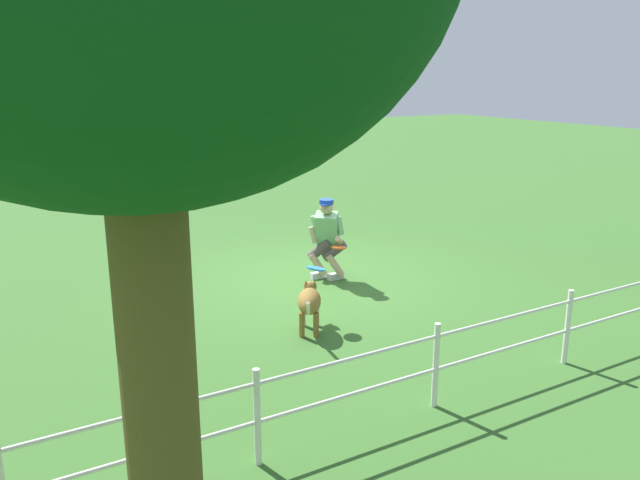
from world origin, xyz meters
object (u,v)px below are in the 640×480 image
object	(u,v)px
frisbee_flying	(316,269)
training_cone	(140,275)
person	(327,236)
frisbee_held	(339,247)
dog	(309,301)

from	to	relation	value
frisbee_flying	training_cone	bearing A→B (deg)	-58.79
person	training_cone	world-z (taller)	person
person	frisbee_flying	size ratio (longest dim) A/B	5.35
frisbee_held	training_cone	xyz separation A→B (m)	(2.63, -1.52, -0.44)
dog	frisbee_flying	size ratio (longest dim) A/B	3.70
person	frisbee_held	size ratio (longest dim) A/B	5.70
person	frisbee_flying	bearing A→B (deg)	6.54
dog	training_cone	size ratio (longest dim) A/B	2.66
training_cone	frisbee_flying	bearing A→B (deg)	121.21
frisbee_flying	dog	bearing A→B (deg)	40.79
frisbee_flying	training_cone	world-z (taller)	frisbee_flying
frisbee_held	training_cone	distance (m)	3.07
dog	training_cone	distance (m)	3.14
dog	frisbee_flying	xyz separation A→B (m)	(-0.19, -0.16, 0.36)
training_cone	person	bearing A→B (deg)	156.87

